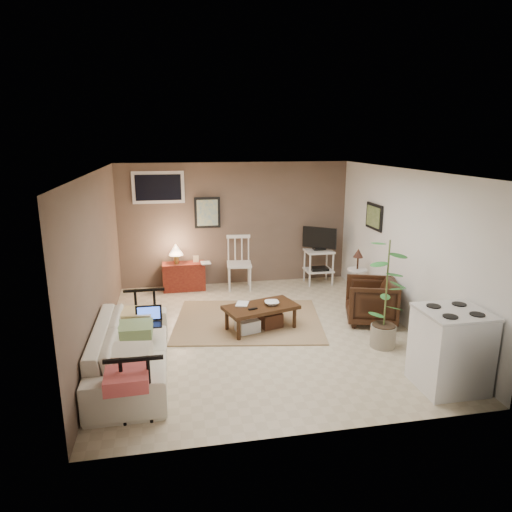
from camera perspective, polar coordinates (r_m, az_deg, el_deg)
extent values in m
plane|color=#C1B293|center=(6.98, 0.50, -9.47)|extent=(5.00, 5.00, 0.00)
cube|color=black|center=(8.87, -6.10, 5.41)|extent=(0.50, 0.03, 0.60)
cube|color=black|center=(8.19, 14.56, 4.79)|extent=(0.03, 0.60, 0.45)
cube|color=silver|center=(8.78, -12.12, 8.38)|extent=(0.96, 0.03, 0.60)
cube|color=#9C785A|center=(7.36, -0.98, -8.08)|extent=(2.56, 2.18, 0.02)
cube|color=#34190E|center=(6.92, 0.61, -6.44)|extent=(1.20, 0.85, 0.05)
cylinder|color=#34190E|center=(6.62, -2.18, -9.21)|extent=(0.06, 0.06, 0.34)
cylinder|color=#34190E|center=(7.04, 4.83, -7.77)|extent=(0.06, 0.06, 0.34)
cylinder|color=#34190E|center=(6.97, -3.66, -7.98)|extent=(0.06, 0.06, 0.34)
cylinder|color=#34190E|center=(7.37, 3.10, -6.70)|extent=(0.06, 0.06, 0.34)
cube|color=black|center=(6.75, -0.39, -6.61)|extent=(0.14, 0.08, 0.02)
cube|color=#4A271A|center=(7.08, 1.78, -8.00)|extent=(0.38, 0.35, 0.24)
cube|color=silver|center=(6.92, -1.07, -8.71)|extent=(0.38, 0.35, 0.20)
imported|color=beige|center=(5.87, -15.42, -10.23)|extent=(0.64, 2.20, 0.86)
cube|color=black|center=(6.11, -13.24, -8.37)|extent=(0.34, 0.23, 0.02)
cube|color=black|center=(6.18, -13.26, -6.94)|extent=(0.34, 0.02, 0.21)
cube|color=blue|center=(6.18, -13.27, -6.97)|extent=(0.29, 0.00, 0.17)
cube|color=maroon|center=(8.88, -8.98, -2.53)|extent=(0.80, 0.35, 0.53)
cylinder|color=#AC8F42|center=(8.74, -9.94, -0.41)|extent=(0.09, 0.09, 0.18)
cone|color=#FFE0B7|center=(8.70, -9.99, 0.83)|extent=(0.27, 0.27, 0.21)
cube|color=tan|center=(8.81, -7.52, -0.38)|extent=(0.11, 0.02, 0.13)
cube|color=silver|center=(8.79, -2.12, -1.05)|extent=(0.50, 0.50, 0.04)
cylinder|color=silver|center=(8.66, -3.34, -3.04)|extent=(0.04, 0.04, 0.46)
cylinder|color=silver|center=(8.68, -0.73, -2.97)|extent=(0.04, 0.04, 0.46)
cylinder|color=silver|center=(9.04, -3.43, -2.29)|extent=(0.04, 0.04, 0.46)
cylinder|color=silver|center=(9.06, -0.92, -2.23)|extent=(0.04, 0.04, 0.46)
cube|color=silver|center=(8.87, -2.22, 2.46)|extent=(0.46, 0.09, 0.07)
cube|color=silver|center=(9.14, 7.88, 0.61)|extent=(0.54, 0.44, 0.04)
cube|color=silver|center=(9.24, 7.80, -1.75)|extent=(0.54, 0.44, 0.03)
cylinder|color=silver|center=(8.98, 6.76, -1.74)|extent=(0.04, 0.04, 0.69)
cylinder|color=silver|center=(9.13, 9.58, -1.57)|extent=(0.04, 0.04, 0.69)
cylinder|color=silver|center=(9.32, 6.08, -1.12)|extent=(0.04, 0.04, 0.69)
cylinder|color=silver|center=(9.46, 8.81, -0.97)|extent=(0.04, 0.04, 0.69)
cube|color=black|center=(9.13, 7.89, 0.91)|extent=(0.24, 0.14, 0.03)
cube|color=black|center=(9.08, 7.94, 2.29)|extent=(0.58, 0.45, 0.41)
cube|color=#F98D60|center=(9.08, 7.94, 2.29)|extent=(0.48, 0.36, 0.33)
cube|color=black|center=(9.19, 7.90, -1.72)|extent=(0.34, 0.24, 0.10)
cylinder|color=silver|center=(8.51, 12.35, -5.22)|extent=(0.25, 0.25, 0.03)
cylinder|color=silver|center=(8.43, 12.44, -3.49)|extent=(0.05, 0.05, 0.53)
cylinder|color=silver|center=(8.35, 12.55, -1.69)|extent=(0.35, 0.35, 0.03)
cylinder|color=black|center=(8.31, 12.60, -0.81)|extent=(0.03, 0.03, 0.23)
cone|color=#3D2219|center=(8.27, 12.66, 0.38)|extent=(0.18, 0.18, 0.16)
imported|color=black|center=(7.43, 14.19, -5.23)|extent=(0.90, 0.93, 0.77)
cylinder|color=gray|center=(6.71, 15.58, -9.60)|extent=(0.35, 0.35, 0.31)
cylinder|color=#4C602D|center=(6.44, 16.04, -3.34)|extent=(0.02, 0.02, 1.21)
cube|color=white|center=(5.82, 23.11, -10.81)|extent=(0.72, 0.67, 0.92)
cube|color=silver|center=(5.64, 23.59, -6.41)|extent=(0.74, 0.69, 0.03)
cylinder|color=black|center=(5.42, 23.13, -6.97)|extent=(0.16, 0.16, 0.01)
cylinder|color=black|center=(5.60, 25.94, -6.59)|extent=(0.16, 0.16, 0.01)
cylinder|color=black|center=(5.67, 21.32, -5.84)|extent=(0.16, 0.16, 0.01)
cylinder|color=black|center=(5.85, 24.06, -5.52)|extent=(0.16, 0.16, 0.01)
imported|color=#34190E|center=(6.92, 1.99, -5.26)|extent=(0.22, 0.07, 0.22)
imported|color=#34190E|center=(6.93, -2.47, -5.10)|extent=(0.17, 0.07, 0.24)
imported|color=#34190E|center=(8.67, -6.92, -0.20)|extent=(0.18, 0.03, 0.24)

